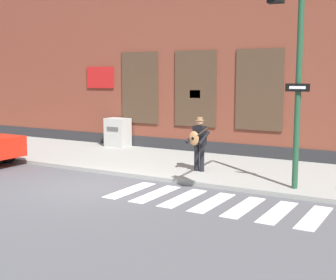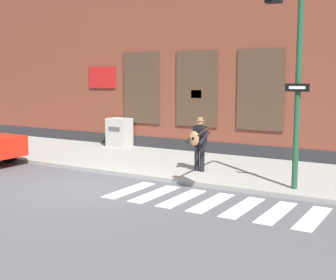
% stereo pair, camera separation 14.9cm
% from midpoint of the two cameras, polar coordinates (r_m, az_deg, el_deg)
% --- Properties ---
extents(ground_plane, '(160.00, 160.00, 0.00)m').
position_cam_midpoint_polar(ground_plane, '(12.98, -9.34, -5.67)').
color(ground_plane, '#4C4C51').
extents(sidewalk, '(28.00, 4.63, 0.12)m').
position_cam_midpoint_polar(sidewalk, '(16.00, -0.69, -2.77)').
color(sidewalk, gray).
rests_on(sidewalk, ground).
extents(building_backdrop, '(28.00, 4.06, 8.89)m').
position_cam_midpoint_polar(building_backdrop, '(19.60, 5.90, 12.02)').
color(building_backdrop, brown).
rests_on(building_backdrop, ground).
extents(crosswalk, '(5.20, 1.90, 0.01)m').
position_cam_midpoint_polar(crosswalk, '(11.31, 5.06, -7.59)').
color(crosswalk, silver).
rests_on(crosswalk, ground).
extents(busker, '(0.72, 0.60, 1.65)m').
position_cam_midpoint_polar(busker, '(14.16, 3.44, -0.11)').
color(busker, black).
rests_on(busker, sidewalk).
extents(traffic_light, '(0.72, 3.30, 5.15)m').
position_cam_midpoint_polar(traffic_light, '(11.05, 14.34, 11.17)').
color(traffic_light, '#1E472D').
rests_on(traffic_light, sidewalk).
extents(utility_box, '(0.92, 0.70, 1.16)m').
position_cam_midpoint_polar(utility_box, '(19.27, -6.37, 0.93)').
color(utility_box, '#ADADA8').
rests_on(utility_box, sidewalk).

